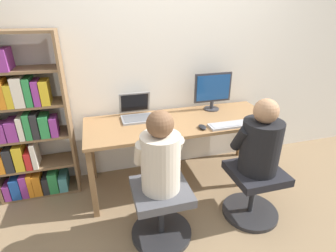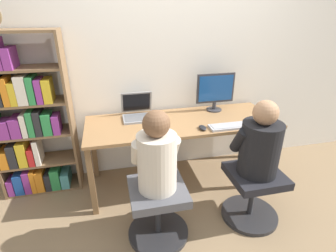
% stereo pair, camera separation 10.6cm
% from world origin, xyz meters
% --- Properties ---
extents(ground_plane, '(14.00, 14.00, 0.00)m').
position_xyz_m(ground_plane, '(0.00, 0.00, 0.00)').
color(ground_plane, '#846B4C').
extents(wall_back, '(10.00, 0.05, 2.60)m').
position_xyz_m(wall_back, '(0.00, 0.77, 1.30)').
color(wall_back, white).
rests_on(wall_back, ground_plane).
extents(desk, '(1.91, 0.70, 0.73)m').
position_xyz_m(desk, '(0.00, 0.35, 0.66)').
color(desk, olive).
rests_on(desk, ground_plane).
extents(desktop_monitor, '(0.42, 0.17, 0.41)m').
position_xyz_m(desktop_monitor, '(0.43, 0.56, 0.94)').
color(desktop_monitor, '#333338').
rests_on(desktop_monitor, desk).
extents(laptop, '(0.32, 0.32, 0.25)m').
position_xyz_m(laptop, '(-0.42, 0.54, 0.78)').
color(laptop, gray).
rests_on(laptop, desk).
extents(keyboard, '(0.43, 0.14, 0.03)m').
position_xyz_m(keyboard, '(0.41, 0.09, 0.74)').
color(keyboard, '#B2B2B7').
rests_on(keyboard, desk).
extents(computer_mouse_by_keyboard, '(0.07, 0.11, 0.03)m').
position_xyz_m(computer_mouse_by_keyboard, '(0.13, 0.11, 0.74)').
color(computer_mouse_by_keyboard, black).
rests_on(computer_mouse_by_keyboard, desk).
extents(office_chair_left, '(0.51, 0.51, 0.49)m').
position_xyz_m(office_chair_left, '(0.47, -0.32, 0.27)').
color(office_chair_left, '#262628').
rests_on(office_chair_left, ground_plane).
extents(office_chair_right, '(0.51, 0.51, 0.49)m').
position_xyz_m(office_chair_right, '(-0.39, -0.34, 0.27)').
color(office_chair_right, '#262628').
rests_on(office_chair_right, ground_plane).
extents(person_at_monitor, '(0.40, 0.33, 0.64)m').
position_xyz_m(person_at_monitor, '(0.47, -0.32, 0.76)').
color(person_at_monitor, black).
rests_on(person_at_monitor, office_chair_left).
extents(person_at_laptop, '(0.37, 0.31, 0.64)m').
position_xyz_m(person_at_laptop, '(-0.39, -0.33, 0.77)').
color(person_at_laptop, beige).
rests_on(person_at_laptop, office_chair_right).
extents(bookshelf, '(0.74, 0.30, 1.60)m').
position_xyz_m(bookshelf, '(-1.49, 0.56, 0.76)').
color(bookshelf, brown).
rests_on(bookshelf, ground_plane).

